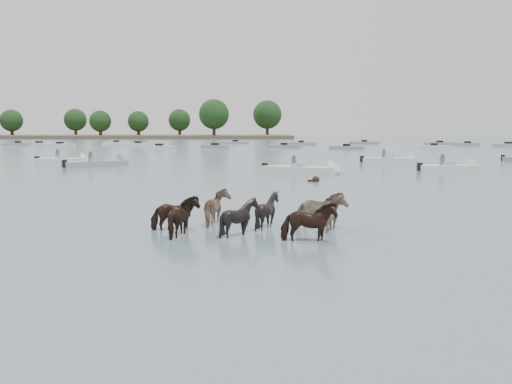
{
  "coord_description": "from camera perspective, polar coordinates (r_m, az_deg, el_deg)",
  "views": [
    {
      "loc": [
        0.08,
        -16.35,
        3.17
      ],
      "look_at": [
        -0.04,
        0.62,
        1.1
      ],
      "focal_mm": 36.85,
      "sensor_mm": 36.0,
      "label": 1
    }
  ],
  "objects": [
    {
      "name": "shoreline",
      "position": [
        180.53,
        -22.54,
        5.57
      ],
      "size": [
        160.0,
        30.0,
        1.0
      ],
      "primitive_type": "cube",
      "color": "#4C4233",
      "rests_on": "ground"
    },
    {
      "name": "motorboat_c",
      "position": [
        50.1,
        14.95,
        3.35
      ],
      "size": [
        5.49,
        1.9,
        1.92
      ],
      "rotation": [
        0.0,
        0.0,
        0.06
      ],
      "color": "silver",
      "rests_on": "ground"
    },
    {
      "name": "distant_flotilla",
      "position": [
        92.17,
        0.12,
        5.14
      ],
      "size": [
        107.15,
        29.67,
        0.93
      ],
      "color": "gray",
      "rests_on": "ground"
    },
    {
      "name": "motorboat_d",
      "position": [
        41.51,
        20.98,
        2.42
      ],
      "size": [
        4.82,
        1.78,
        1.92
      ],
      "rotation": [
        0.0,
        0.0,
        0.04
      ],
      "color": "silver",
      "rests_on": "ground"
    },
    {
      "name": "pony_herd",
      "position": [
        16.23,
        -0.2,
        -2.59
      ],
      "size": [
        6.28,
        3.83,
        1.31
      ],
      "color": "black",
      "rests_on": "ground"
    },
    {
      "name": "swimming_pony",
      "position": [
        31.52,
        6.43,
        1.32
      ],
      "size": [
        0.72,
        0.44,
        0.44
      ],
      "color": "black",
      "rests_on": "ground"
    },
    {
      "name": "motorboat_b",
      "position": [
        37.13,
        5.9,
        2.36
      ],
      "size": [
        5.9,
        3.57,
        1.92
      ],
      "rotation": [
        0.0,
        0.0,
        -0.37
      ],
      "color": "silver",
      "rests_on": "ground"
    },
    {
      "name": "ground",
      "position": [
        16.66,
        0.12,
        -4.02
      ],
      "size": [
        400.0,
        400.0,
        0.0
      ],
      "primitive_type": "plane",
      "color": "#4D636F",
      "rests_on": "ground"
    },
    {
      "name": "motorboat_f",
      "position": [
        50.56,
        -19.5,
        3.21
      ],
      "size": [
        5.18,
        1.77,
        1.92
      ],
      "rotation": [
        0.0,
        0.0,
        0.03
      ],
      "color": "silver",
      "rests_on": "ground"
    },
    {
      "name": "treeline",
      "position": [
        180.22,
        -22.6,
        7.53
      ],
      "size": [
        153.22,
        24.43,
        12.26
      ],
      "color": "#382619",
      "rests_on": "ground"
    },
    {
      "name": "motorboat_a",
      "position": [
        45.83,
        -16.1,
        2.99
      ],
      "size": [
        5.39,
        4.52,
        1.92
      ],
      "rotation": [
        0.0,
        0.0,
        0.63
      ],
      "color": "gray",
      "rests_on": "ground"
    }
  ]
}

